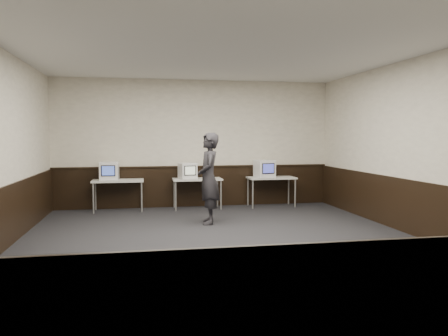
% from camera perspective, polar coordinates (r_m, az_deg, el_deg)
% --- Properties ---
extents(floor, '(8.00, 8.00, 0.00)m').
position_cam_1_polar(floor, '(7.37, 0.02, -9.90)').
color(floor, black).
rests_on(floor, ground).
extents(ceiling, '(8.00, 8.00, 0.00)m').
position_cam_1_polar(ceiling, '(7.29, 0.02, 15.31)').
color(ceiling, white).
rests_on(ceiling, back_wall).
extents(back_wall, '(7.00, 0.00, 7.00)m').
position_cam_1_polar(back_wall, '(11.11, -3.80, 3.20)').
color(back_wall, beige).
rests_on(back_wall, ground).
extents(front_wall, '(7.00, 0.00, 7.00)m').
position_cam_1_polar(front_wall, '(3.31, 12.94, 0.63)').
color(front_wall, beige).
rests_on(front_wall, ground).
extents(right_wall, '(0.00, 8.00, 8.00)m').
position_cam_1_polar(right_wall, '(8.53, 23.84, 2.53)').
color(right_wall, beige).
rests_on(right_wall, ground).
extents(wainscot_back, '(6.98, 0.04, 1.00)m').
position_cam_1_polar(wainscot_back, '(11.16, -3.76, -2.46)').
color(wainscot_back, black).
rests_on(wainscot_back, back_wall).
extents(wainscot_front, '(6.98, 0.04, 1.00)m').
position_cam_1_polar(wainscot_front, '(3.57, 12.50, -17.27)').
color(wainscot_front, black).
rests_on(wainscot_front, front_wall).
extents(wainscot_right, '(0.04, 7.98, 1.00)m').
position_cam_1_polar(wainscot_right, '(8.61, 23.51, -4.81)').
color(wainscot_right, black).
rests_on(wainscot_right, right_wall).
extents(wainscot_rail, '(6.98, 0.06, 0.04)m').
position_cam_1_polar(wainscot_rail, '(11.09, -3.76, 0.20)').
color(wainscot_rail, black).
rests_on(wainscot_rail, wainscot_back).
extents(desk_left, '(1.20, 0.60, 0.75)m').
position_cam_1_polar(desk_left, '(10.70, -13.67, -1.90)').
color(desk_left, beige).
rests_on(desk_left, ground).
extents(desk_center, '(1.20, 0.60, 0.75)m').
position_cam_1_polar(desk_center, '(10.77, -3.52, -1.75)').
color(desk_center, beige).
rests_on(desk_center, ground).
extents(desk_right, '(1.20, 0.60, 0.75)m').
position_cam_1_polar(desk_right, '(11.16, 6.21, -1.55)').
color(desk_right, beige).
rests_on(desk_right, ground).
extents(emac_left, '(0.45, 0.48, 0.43)m').
position_cam_1_polar(emac_left, '(10.73, -14.76, -0.36)').
color(emac_left, white).
rests_on(emac_left, desk_left).
extents(emac_center, '(0.47, 0.48, 0.39)m').
position_cam_1_polar(emac_center, '(10.71, -4.78, -0.36)').
color(emac_center, white).
rests_on(emac_center, desk_center).
extents(emac_right, '(0.50, 0.52, 0.44)m').
position_cam_1_polar(emac_right, '(11.05, 5.31, -0.09)').
color(emac_right, white).
rests_on(emac_right, desk_right).
extents(person, '(0.51, 0.72, 1.86)m').
position_cam_1_polar(person, '(8.91, -2.01, -1.37)').
color(person, black).
rests_on(person, ground).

